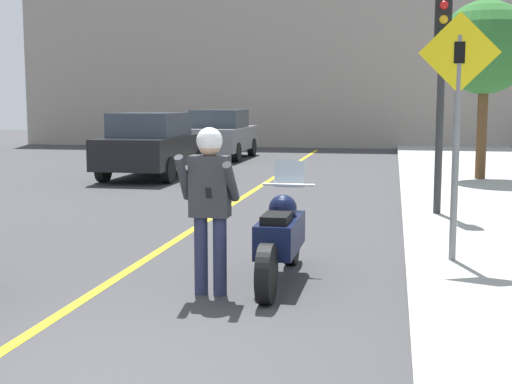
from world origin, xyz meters
The scene contains 10 objects.
ground_plane centered at (0.00, 0.00, 0.00)m, with size 80.00×80.00×0.00m, color #38383A.
road_center_line centered at (-0.60, 6.00, 0.00)m, with size 0.12×36.00×0.01m.
building_backdrop centered at (0.00, 26.00, 3.75)m, with size 28.00×1.20×7.50m.
motorcycle centered at (1.24, 2.99, 0.50)m, with size 0.62×2.34×1.29m.
person_biker centered at (0.61, 2.31, 1.06)m, with size 0.59×0.47×1.73m.
crossing_sign centered at (3.13, 3.79, 1.85)m, with size 0.91×0.08×2.83m.
traffic_light centered at (3.16, 7.30, 2.58)m, with size 0.26×0.30×3.49m.
street_tree centered at (4.47, 12.91, 3.19)m, with size 2.17×2.17×4.15m.
parked_car_black centered at (-3.73, 13.02, 0.86)m, with size 1.88×4.20×1.68m.
parked_car_grey centered at (-3.39, 19.15, 0.86)m, with size 1.88×4.20×1.68m.
Camera 1 is at (2.43, -4.63, 1.99)m, focal length 50.00 mm.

